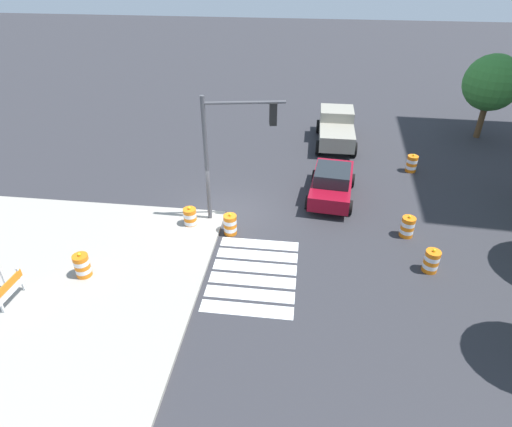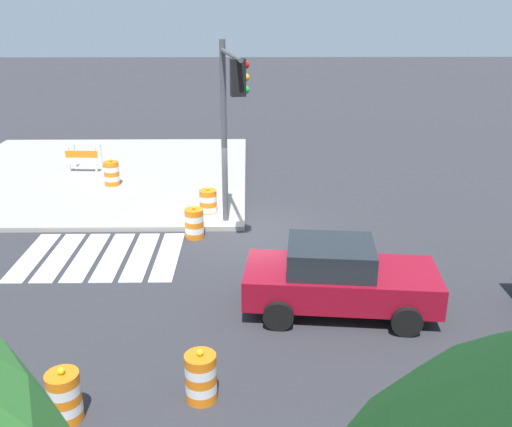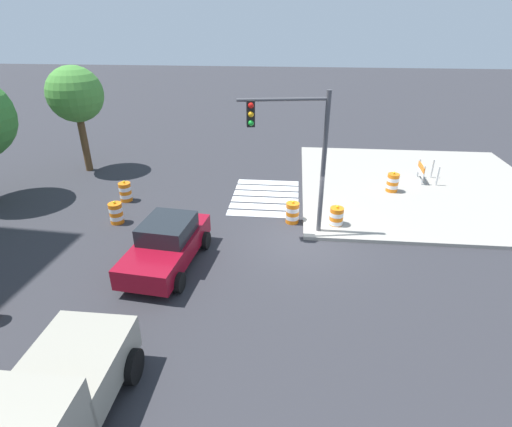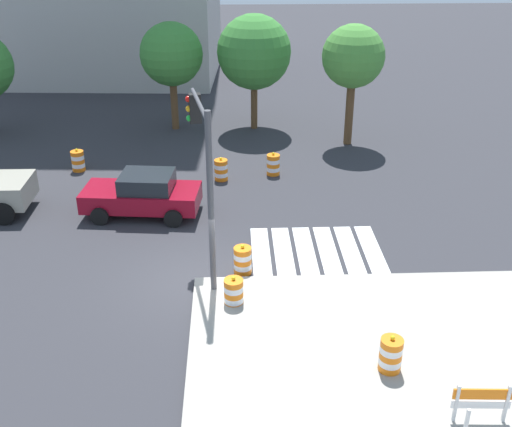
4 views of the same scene
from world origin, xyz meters
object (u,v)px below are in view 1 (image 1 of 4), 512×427
(traffic_barrel_crosswalk_end, at_px, (412,164))
(traffic_light_pole, at_px, (233,138))
(traffic_barrel_median_far, at_px, (230,225))
(traffic_barrel_median_near, at_px, (431,261))
(pickup_truck, at_px, (336,127))
(traffic_barrel_near_corner, at_px, (190,218))
(sports_car, at_px, (332,183))
(street_tree_streetside_mid, at_px, (492,83))
(construction_barricade, at_px, (6,288))
(traffic_barrel_on_sidewalk, at_px, (82,265))
(traffic_barrel_far_curb, at_px, (407,227))

(traffic_barrel_crosswalk_end, height_order, traffic_light_pole, traffic_light_pole)
(traffic_barrel_median_far, bearing_deg, traffic_barrel_median_near, 79.44)
(traffic_barrel_crosswalk_end, height_order, traffic_barrel_median_near, same)
(pickup_truck, relative_size, traffic_barrel_near_corner, 5.06)
(sports_car, distance_m, street_tree_streetside_mid, 13.25)
(traffic_light_pole, bearing_deg, pickup_truck, 153.90)
(traffic_barrel_crosswalk_end, bearing_deg, traffic_barrel_median_near, -5.25)
(traffic_barrel_median_near, distance_m, construction_barricade, 15.11)
(traffic_barrel_median_far, distance_m, traffic_barrel_on_sidewalk, 5.99)
(sports_car, bearing_deg, traffic_barrel_median_far, -49.99)
(traffic_barrel_median_near, distance_m, traffic_barrel_median_far, 8.05)
(sports_car, relative_size, traffic_barrel_median_near, 4.38)
(traffic_barrel_near_corner, bearing_deg, traffic_barrel_median_far, 80.77)
(traffic_barrel_far_curb, relative_size, traffic_barrel_on_sidewalk, 1.00)
(traffic_barrel_on_sidewalk, bearing_deg, traffic_light_pole, 133.40)
(pickup_truck, relative_size, traffic_barrel_on_sidewalk, 5.06)
(traffic_barrel_crosswalk_end, xyz_separation_m, construction_barricade, (12.11, -15.45, 0.27))
(pickup_truck, bearing_deg, traffic_barrel_on_sidewalk, -34.02)
(traffic_barrel_on_sidewalk, relative_size, street_tree_streetside_mid, 0.20)
(traffic_barrel_median_far, bearing_deg, pickup_truck, 156.08)
(traffic_barrel_crosswalk_end, relative_size, traffic_barrel_median_near, 1.00)
(traffic_barrel_near_corner, xyz_separation_m, street_tree_streetside_mid, (-12.24, 15.57, 2.98))
(traffic_barrel_far_curb, xyz_separation_m, traffic_barrel_on_sidewalk, (4.28, -12.27, 0.15))
(traffic_barrel_near_corner, relative_size, traffic_barrel_far_curb, 1.00)
(traffic_barrel_on_sidewalk, height_order, traffic_light_pole, traffic_light_pole)
(pickup_truck, xyz_separation_m, traffic_barrel_crosswalk_end, (3.64, 3.97, -0.52))
(sports_car, bearing_deg, traffic_barrel_near_corner, -61.49)
(traffic_barrel_median_far, xyz_separation_m, street_tree_streetside_mid, (-12.54, 13.76, 2.98))
(traffic_barrel_crosswalk_end, distance_m, traffic_barrel_median_near, 8.53)
(traffic_barrel_crosswalk_end, bearing_deg, traffic_barrel_on_sidewalk, -52.10)
(traffic_barrel_far_curb, height_order, traffic_light_pole, traffic_light_pole)
(construction_barricade, bearing_deg, sports_car, 128.23)
(sports_car, bearing_deg, street_tree_streetside_mid, 133.35)
(traffic_barrel_far_curb, bearing_deg, traffic_barrel_near_corner, -87.11)
(sports_car, relative_size, traffic_barrel_crosswalk_end, 4.38)
(traffic_barrel_crosswalk_end, bearing_deg, street_tree_streetside_mid, 137.47)
(pickup_truck, xyz_separation_m, traffic_barrel_median_near, (12.13, 3.19, -0.52))
(traffic_barrel_median_far, relative_size, traffic_barrel_on_sidewalk, 1.00)
(traffic_barrel_crosswalk_end, bearing_deg, traffic_light_pole, -55.63)
(traffic_barrel_median_near, xyz_separation_m, traffic_barrel_far_curb, (-2.24, -0.49, 0.00))
(traffic_barrel_median_far, bearing_deg, traffic_barrel_far_curb, 95.84)
(street_tree_streetside_mid, bearing_deg, traffic_barrel_on_sidewalk, -49.20)
(traffic_barrel_median_near, xyz_separation_m, traffic_light_pole, (-2.58, -7.87, 3.46))
(sports_car, xyz_separation_m, construction_barricade, (8.72, -11.07, -0.09))
(traffic_barrel_near_corner, bearing_deg, traffic_barrel_median_near, 79.69)
(construction_barricade, relative_size, traffic_light_pole, 0.24)
(pickup_truck, bearing_deg, traffic_barrel_median_far, -23.92)
(traffic_barrel_crosswalk_end, distance_m, traffic_barrel_on_sidewalk, 17.16)
(traffic_barrel_far_curb, distance_m, traffic_barrel_on_sidewalk, 12.99)
(sports_car, height_order, street_tree_streetside_mid, street_tree_streetside_mid)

